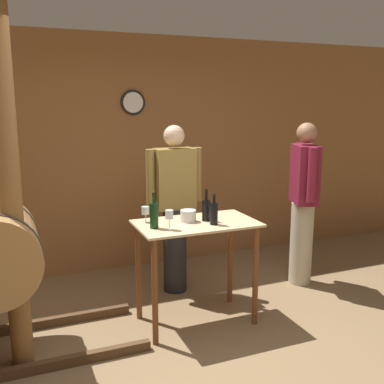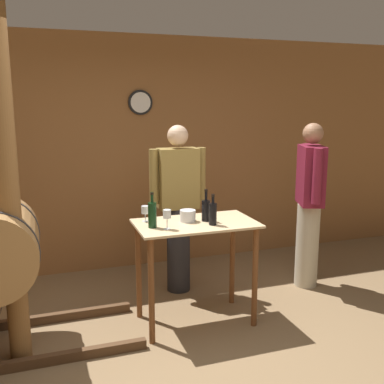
{
  "view_description": "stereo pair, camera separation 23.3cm",
  "coord_description": "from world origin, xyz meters",
  "px_view_note": "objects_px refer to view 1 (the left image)",
  "views": [
    {
      "loc": [
        -1.28,
        -2.61,
        1.95
      ],
      "look_at": [
        0.18,
        0.96,
        1.17
      ],
      "focal_mm": 42.0,
      "sensor_mm": 36.0,
      "label": 1
    },
    {
      "loc": [
        -1.07,
        -2.69,
        1.95
      ],
      "look_at": [
        0.18,
        0.96,
        1.17
      ],
      "focal_mm": 42.0,
      "sensor_mm": 36.0,
      "label": 2
    }
  ],
  "objects_px": {
    "wooden_post": "(10,189)",
    "person_visitor_with_scarf": "(175,205)",
    "wine_bottle_left": "(206,209)",
    "wine_glass_near_center": "(169,215)",
    "person_host": "(303,200)",
    "wine_bottle_far_left": "(154,215)",
    "ice_bucket": "(188,216)",
    "wine_bottle_center": "(214,213)",
    "wine_glass_near_left": "(145,211)"
  },
  "relations": [
    {
      "from": "wine_bottle_far_left",
      "to": "person_visitor_with_scarf",
      "type": "relative_size",
      "value": 0.17
    },
    {
      "from": "wine_glass_near_center",
      "to": "person_host",
      "type": "height_order",
      "value": "person_host"
    },
    {
      "from": "wine_bottle_far_left",
      "to": "person_host",
      "type": "bearing_deg",
      "value": 13.32
    },
    {
      "from": "wine_glass_near_center",
      "to": "ice_bucket",
      "type": "height_order",
      "value": "wine_glass_near_center"
    },
    {
      "from": "wine_bottle_far_left",
      "to": "ice_bucket",
      "type": "height_order",
      "value": "wine_bottle_far_left"
    },
    {
      "from": "person_host",
      "to": "person_visitor_with_scarf",
      "type": "distance_m",
      "value": 1.38
    },
    {
      "from": "wooden_post",
      "to": "wine_glass_near_center",
      "type": "bearing_deg",
      "value": 0.42
    },
    {
      "from": "wine_glass_near_left",
      "to": "person_host",
      "type": "bearing_deg",
      "value": 6.93
    },
    {
      "from": "wine_bottle_left",
      "to": "person_visitor_with_scarf",
      "type": "bearing_deg",
      "value": 93.34
    },
    {
      "from": "person_host",
      "to": "wooden_post",
      "type": "bearing_deg",
      "value": -169.74
    },
    {
      "from": "wine_bottle_left",
      "to": "person_host",
      "type": "relative_size",
      "value": 0.16
    },
    {
      "from": "wooden_post",
      "to": "wine_bottle_left",
      "type": "height_order",
      "value": "wooden_post"
    },
    {
      "from": "ice_bucket",
      "to": "person_visitor_with_scarf",
      "type": "xyz_separation_m",
      "value": [
        0.12,
        0.66,
        -0.06
      ]
    },
    {
      "from": "wine_bottle_far_left",
      "to": "wine_glass_near_center",
      "type": "height_order",
      "value": "wine_bottle_far_left"
    },
    {
      "from": "wine_glass_near_center",
      "to": "person_visitor_with_scarf",
      "type": "relative_size",
      "value": 0.1
    },
    {
      "from": "wooden_post",
      "to": "wine_bottle_center",
      "type": "bearing_deg",
      "value": 0.44
    },
    {
      "from": "wine_bottle_far_left",
      "to": "wine_glass_near_center",
      "type": "relative_size",
      "value": 1.83
    },
    {
      "from": "ice_bucket",
      "to": "wine_bottle_center",
      "type": "bearing_deg",
      "value": -45.88
    },
    {
      "from": "wine_bottle_center",
      "to": "wine_glass_near_center",
      "type": "height_order",
      "value": "wine_bottle_center"
    },
    {
      "from": "wooden_post",
      "to": "wine_bottle_left",
      "type": "distance_m",
      "value": 1.62
    },
    {
      "from": "wine_bottle_far_left",
      "to": "wine_bottle_left",
      "type": "bearing_deg",
      "value": 6.44
    },
    {
      "from": "wine_glass_near_left",
      "to": "person_visitor_with_scarf",
      "type": "xyz_separation_m",
      "value": [
        0.47,
        0.55,
        -0.11
      ]
    },
    {
      "from": "wine_bottle_far_left",
      "to": "wine_bottle_center",
      "type": "bearing_deg",
      "value": -9.41
    },
    {
      "from": "ice_bucket",
      "to": "person_visitor_with_scarf",
      "type": "bearing_deg",
      "value": 80.05
    },
    {
      "from": "wine_bottle_far_left",
      "to": "wine_bottle_center",
      "type": "relative_size",
      "value": 1.13
    },
    {
      "from": "wine_glass_near_center",
      "to": "ice_bucket",
      "type": "xyz_separation_m",
      "value": [
        0.24,
        0.18,
        -0.07
      ]
    },
    {
      "from": "wooden_post",
      "to": "person_visitor_with_scarf",
      "type": "height_order",
      "value": "wooden_post"
    },
    {
      "from": "wooden_post",
      "to": "wine_bottle_center",
      "type": "relative_size",
      "value": 10.14
    },
    {
      "from": "wooden_post",
      "to": "wine_glass_near_left",
      "type": "bearing_deg",
      "value": 15.72
    },
    {
      "from": "person_host",
      "to": "wine_bottle_center",
      "type": "bearing_deg",
      "value": -158.45
    },
    {
      "from": "wine_glass_near_left",
      "to": "wine_glass_near_center",
      "type": "bearing_deg",
      "value": -68.49
    },
    {
      "from": "ice_bucket",
      "to": "wooden_post",
      "type": "bearing_deg",
      "value": -172.6
    },
    {
      "from": "wine_glass_near_center",
      "to": "person_visitor_with_scarf",
      "type": "xyz_separation_m",
      "value": [
        0.35,
        0.84,
        -0.13
      ]
    },
    {
      "from": "person_visitor_with_scarf",
      "to": "wine_glass_near_center",
      "type": "bearing_deg",
      "value": -112.79
    },
    {
      "from": "person_host",
      "to": "ice_bucket",
      "type": "bearing_deg",
      "value": -166.99
    },
    {
      "from": "wine_bottle_center",
      "to": "person_host",
      "type": "bearing_deg",
      "value": 21.55
    },
    {
      "from": "wooden_post",
      "to": "wine_bottle_far_left",
      "type": "bearing_deg",
      "value": 5.07
    },
    {
      "from": "wine_glass_near_center",
      "to": "person_host",
      "type": "xyz_separation_m",
      "value": [
        1.69,
        0.51,
        -0.12
      ]
    },
    {
      "from": "wine_bottle_far_left",
      "to": "person_host",
      "type": "distance_m",
      "value": 1.85
    },
    {
      "from": "wooden_post",
      "to": "person_host",
      "type": "xyz_separation_m",
      "value": [
        2.88,
        0.52,
        -0.43
      ]
    },
    {
      "from": "person_host",
      "to": "wine_glass_near_left",
      "type": "bearing_deg",
      "value": -173.07
    },
    {
      "from": "wine_glass_near_left",
      "to": "person_host",
      "type": "distance_m",
      "value": 1.82
    },
    {
      "from": "wine_bottle_left",
      "to": "ice_bucket",
      "type": "xyz_separation_m",
      "value": [
        -0.16,
        0.03,
        -0.05
      ]
    },
    {
      "from": "person_host",
      "to": "wine_bottle_left",
      "type": "bearing_deg",
      "value": -164.14
    },
    {
      "from": "wooden_post",
      "to": "ice_bucket",
      "type": "relative_size",
      "value": 19.59
    },
    {
      "from": "wine_bottle_far_left",
      "to": "wine_bottle_left",
      "type": "distance_m",
      "value": 0.5
    },
    {
      "from": "ice_bucket",
      "to": "wine_bottle_far_left",
      "type": "bearing_deg",
      "value": -165.35
    },
    {
      "from": "wooden_post",
      "to": "person_visitor_with_scarf",
      "type": "xyz_separation_m",
      "value": [
        1.54,
        0.85,
        -0.43
      ]
    },
    {
      "from": "wine_bottle_center",
      "to": "person_visitor_with_scarf",
      "type": "height_order",
      "value": "person_visitor_with_scarf"
    },
    {
      "from": "wine_bottle_left",
      "to": "wine_glass_near_center",
      "type": "distance_m",
      "value": 0.42
    }
  ]
}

